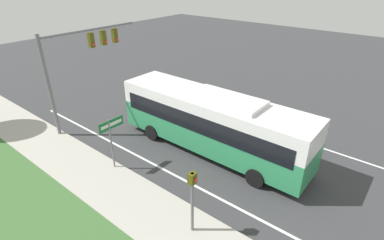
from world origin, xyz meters
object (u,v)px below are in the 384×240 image
Objects in this scene: bus at (212,120)px; street_sign at (111,134)px; pedestrian_signal at (192,193)px; signal_gantry at (81,55)px.

bus reaches higher than street_sign.
pedestrian_signal is 1.01× the size of street_sign.
street_sign is (-4.46, 2.86, 0.10)m from bus.
pedestrian_signal is (-5.27, -2.87, 0.03)m from bus.
pedestrian_signal is 5.78m from street_sign.
signal_gantry is 2.35× the size of street_sign.
signal_gantry is at bearing 104.50° from bus.
bus is at bearing -32.70° from street_sign.
bus is 5.99m from pedestrian_signal.
street_sign is (0.81, 5.73, 0.07)m from pedestrian_signal.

